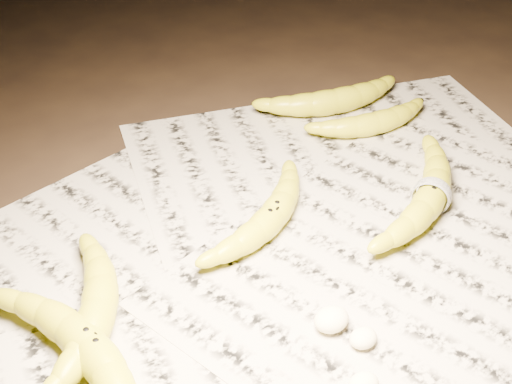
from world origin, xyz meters
TOP-DOWN VIEW (x-y plane):
  - ground at (0.00, 0.00)m, footprint 3.00×3.00m
  - newspaper_patch at (-0.02, -0.04)m, footprint 0.90×0.70m
  - banana_left_a at (-0.28, -0.04)m, footprint 0.08×0.23m
  - banana_left_b at (-0.25, 0.00)m, footprint 0.16×0.20m
  - banana_center at (-0.02, 0.02)m, footprint 0.20×0.14m
  - banana_taped at (0.17, -0.06)m, footprint 0.23×0.17m
  - banana_upper_a at (0.23, 0.19)m, footprint 0.21×0.11m
  - banana_upper_b at (0.24, 0.11)m, footprint 0.17×0.09m
  - measuring_tape at (0.17, -0.06)m, footprint 0.03×0.04m
  - flesh_chunk_a at (-0.06, -0.14)m, footprint 0.04×0.03m
  - flesh_chunk_b at (-0.09, -0.22)m, footprint 0.03×0.03m
  - flesh_chunk_c at (-0.05, -0.17)m, footprint 0.03×0.02m

SIDE VIEW (x-z plane):
  - ground at x=0.00m, z-range 0.00..0.00m
  - newspaper_patch at x=-0.02m, z-range 0.00..0.01m
  - flesh_chunk_c at x=-0.05m, z-range 0.01..0.03m
  - flesh_chunk_b at x=-0.09m, z-range 0.01..0.03m
  - flesh_chunk_a at x=-0.06m, z-range 0.01..0.03m
  - banana_upper_b at x=0.24m, z-range 0.01..0.04m
  - banana_center at x=-0.02m, z-range 0.01..0.04m
  - banana_left_b at x=-0.25m, z-range 0.01..0.05m
  - banana_taped at x=0.17m, z-range 0.01..0.05m
  - measuring_tape at x=0.17m, z-range 0.00..0.05m
  - banana_upper_a at x=0.23m, z-range 0.01..0.05m
  - banana_left_a at x=-0.28m, z-range 0.01..0.05m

